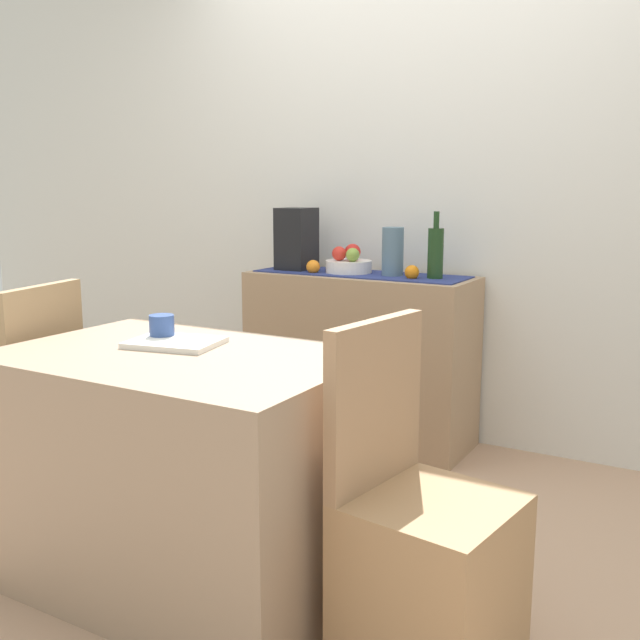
% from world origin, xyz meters
% --- Properties ---
extents(ground_plane, '(6.40, 6.40, 0.02)m').
position_xyz_m(ground_plane, '(0.00, 0.00, -0.01)').
color(ground_plane, tan).
rests_on(ground_plane, ground).
extents(room_wall_rear, '(6.40, 0.06, 2.70)m').
position_xyz_m(room_wall_rear, '(0.00, 1.18, 1.35)').
color(room_wall_rear, silver).
rests_on(room_wall_rear, ground).
extents(sideboard_console, '(1.10, 0.42, 0.82)m').
position_xyz_m(sideboard_console, '(-0.20, 0.92, 0.41)').
color(sideboard_console, tan).
rests_on(sideboard_console, ground).
extents(table_runner, '(1.04, 0.32, 0.01)m').
position_xyz_m(table_runner, '(-0.20, 0.92, 0.83)').
color(table_runner, navy).
rests_on(table_runner, sideboard_console).
extents(fruit_bowl, '(0.22, 0.22, 0.06)m').
position_xyz_m(fruit_bowl, '(-0.26, 0.92, 0.86)').
color(fruit_bowl, white).
rests_on(fruit_bowl, table_runner).
extents(apple_front, '(0.07, 0.07, 0.07)m').
position_xyz_m(apple_front, '(-0.22, 0.88, 0.92)').
color(apple_front, '#82A23F').
rests_on(apple_front, fruit_bowl).
extents(apple_rear, '(0.07, 0.07, 0.07)m').
position_xyz_m(apple_rear, '(-0.30, 0.88, 0.92)').
color(apple_rear, red).
rests_on(apple_rear, fruit_bowl).
extents(apple_left, '(0.08, 0.08, 0.08)m').
position_xyz_m(apple_left, '(-0.26, 0.95, 0.93)').
color(apple_left, red).
rests_on(apple_left, fruit_bowl).
extents(wine_bottle, '(0.07, 0.07, 0.31)m').
position_xyz_m(wine_bottle, '(0.18, 0.92, 0.95)').
color(wine_bottle, '#1C391A').
rests_on(wine_bottle, sideboard_console).
extents(coffee_maker, '(0.16, 0.18, 0.31)m').
position_xyz_m(coffee_maker, '(-0.56, 0.92, 0.98)').
color(coffee_maker, black).
rests_on(coffee_maker, sideboard_console).
extents(ceramic_vase, '(0.10, 0.10, 0.23)m').
position_xyz_m(ceramic_vase, '(-0.03, 0.92, 0.94)').
color(ceramic_vase, slate).
rests_on(ceramic_vase, sideboard_console).
extents(orange_loose_mid, '(0.07, 0.07, 0.07)m').
position_xyz_m(orange_loose_mid, '(-0.41, 0.84, 0.86)').
color(orange_loose_mid, orange).
rests_on(orange_loose_mid, sideboard_console).
extents(orange_loose_near_bowl, '(0.07, 0.07, 0.07)m').
position_xyz_m(orange_loose_near_bowl, '(0.09, 0.86, 0.86)').
color(orange_loose_near_bowl, orange).
rests_on(orange_loose_near_bowl, sideboard_console).
extents(dining_table, '(1.10, 0.74, 0.74)m').
position_xyz_m(dining_table, '(-0.08, -0.54, 0.37)').
color(dining_table, '#A0856C').
rests_on(dining_table, ground).
extents(open_book, '(0.32, 0.26, 0.02)m').
position_xyz_m(open_book, '(-0.16, -0.46, 0.75)').
color(open_book, white).
rests_on(open_book, dining_table).
extents(coffee_cup, '(0.08, 0.08, 0.09)m').
position_xyz_m(coffee_cup, '(-0.25, -0.42, 0.78)').
color(coffee_cup, '#314B8B').
rests_on(coffee_cup, dining_table).
extents(chair_near_window, '(0.47, 0.47, 0.90)m').
position_xyz_m(chair_near_window, '(-0.90, -0.53, 0.27)').
color(chair_near_window, tan).
rests_on(chair_near_window, ground).
extents(chair_by_corner, '(0.45, 0.45, 0.90)m').
position_xyz_m(chair_by_corner, '(0.73, -0.54, 0.27)').
color(chair_by_corner, tan).
rests_on(chair_by_corner, ground).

